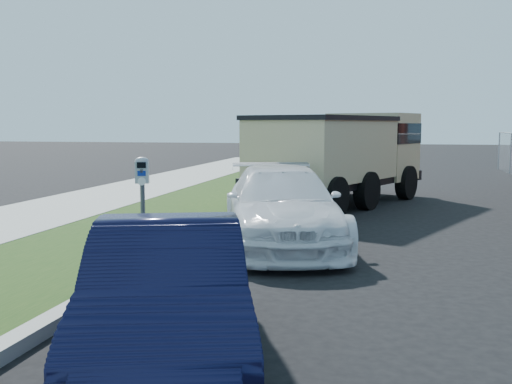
% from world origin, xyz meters
% --- Properties ---
extents(ground, '(120.00, 120.00, 0.00)m').
position_xyz_m(ground, '(0.00, 0.00, 0.00)').
color(ground, black).
rests_on(ground, ground).
extents(streetside, '(6.12, 50.00, 0.15)m').
position_xyz_m(streetside, '(-5.57, 2.00, 0.07)').
color(streetside, gray).
rests_on(streetside, ground).
extents(parking_meter, '(0.24, 0.20, 1.54)m').
position_xyz_m(parking_meter, '(-2.79, -0.70, 1.26)').
color(parking_meter, '#3F4247').
rests_on(parking_meter, ground).
extents(white_wagon, '(3.25, 5.20, 1.41)m').
position_xyz_m(white_wagon, '(-1.02, 1.48, 0.70)').
color(white_wagon, white).
rests_on(white_wagon, ground).
extents(navy_sedan, '(2.56, 4.12, 1.28)m').
position_xyz_m(navy_sedan, '(-1.08, -4.09, 0.64)').
color(navy_sedan, black).
rests_on(navy_sedan, ground).
extents(dump_truck, '(4.61, 6.78, 2.50)m').
position_xyz_m(dump_truck, '(-0.42, 7.51, 1.41)').
color(dump_truck, black).
rests_on(dump_truck, ground).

